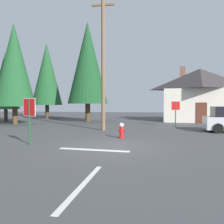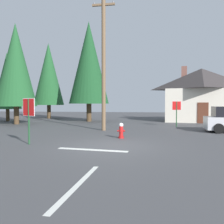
% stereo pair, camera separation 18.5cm
% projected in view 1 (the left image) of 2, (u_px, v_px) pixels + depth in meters
% --- Properties ---
extents(ground_plane, '(80.00, 80.00, 0.10)m').
position_uv_depth(ground_plane, '(111.00, 147.00, 10.53)').
color(ground_plane, '#424244').
extents(lane_stop_bar, '(3.02, 0.60, 0.01)m').
position_uv_depth(lane_stop_bar, '(94.00, 150.00, 9.56)').
color(lane_stop_bar, silver).
rests_on(lane_stop_bar, ground).
extents(lane_center_stripe, '(0.29, 3.16, 0.01)m').
position_uv_depth(lane_center_stripe, '(83.00, 184.00, 5.48)').
color(lane_center_stripe, silver).
rests_on(lane_center_stripe, ground).
extents(stop_sign_near, '(0.77, 0.36, 2.16)m').
position_uv_depth(stop_sign_near, '(29.00, 111.00, 10.77)').
color(stop_sign_near, '#1E4C28').
rests_on(stop_sign_near, ground).
extents(fire_hydrant, '(0.42, 0.36, 0.85)m').
position_uv_depth(fire_hydrant, '(122.00, 131.00, 12.77)').
color(fire_hydrant, red).
rests_on(fire_hydrant, ground).
extents(utility_pole, '(1.60, 0.28, 9.37)m').
position_uv_depth(utility_pole, '(103.00, 61.00, 16.28)').
color(utility_pole, brown).
rests_on(utility_pole, ground).
extents(stop_sign_far, '(0.73, 0.14, 2.10)m').
position_uv_depth(stop_sign_far, '(176.00, 109.00, 19.07)').
color(stop_sign_far, '#1E4C28').
rests_on(stop_sign_far, ground).
extents(house, '(8.40, 6.79, 6.05)m').
position_uv_depth(house, '(200.00, 94.00, 24.78)').
color(house, silver).
rests_on(house, ground).
extents(pine_tree_tall_left, '(3.68, 3.68, 9.20)m').
position_uv_depth(pine_tree_tall_left, '(14.00, 65.00, 21.02)').
color(pine_tree_tall_left, '#4C3823').
rests_on(pine_tree_tall_left, ground).
extents(pine_tree_mid_left, '(3.81, 3.81, 9.54)m').
position_uv_depth(pine_tree_mid_left, '(47.00, 74.00, 29.42)').
color(pine_tree_mid_left, '#4C3823').
rests_on(pine_tree_mid_left, ground).
extents(pine_tree_short_left, '(4.20, 4.20, 10.50)m').
position_uv_depth(pine_tree_short_left, '(88.00, 63.00, 24.45)').
color(pine_tree_short_left, '#4C3823').
rests_on(pine_tree_short_left, ground).
extents(pine_tree_far_center, '(2.95, 2.95, 7.37)m').
position_uv_depth(pine_tree_far_center, '(5.00, 81.00, 24.87)').
color(pine_tree_far_center, '#4C3823').
rests_on(pine_tree_far_center, ground).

